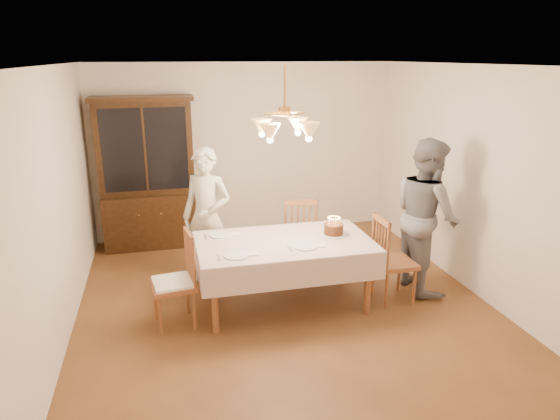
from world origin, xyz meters
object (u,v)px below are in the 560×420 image
object	(u,v)px
dining_table	(284,247)
china_hutch	(147,176)
elderly_woman	(207,218)
chair_far_side	(299,238)
birthday_cake	(334,230)

from	to	relation	value
dining_table	china_hutch	bearing A→B (deg)	122.69
dining_table	elderly_woman	xyz separation A→B (m)	(-0.76, 0.77, 0.16)
china_hutch	chair_far_side	distance (m)	2.39
chair_far_side	birthday_cake	world-z (taller)	chair_far_side
dining_table	chair_far_side	size ratio (longest dim) A/B	1.90
birthday_cake	dining_table	bearing A→B (deg)	-175.16
china_hutch	dining_table	bearing A→B (deg)	-57.31
chair_far_side	elderly_woman	world-z (taller)	elderly_woman
dining_table	elderly_woman	distance (m)	1.09
dining_table	birthday_cake	distance (m)	0.60
chair_far_side	china_hutch	bearing A→B (deg)	143.39
elderly_woman	birthday_cake	world-z (taller)	elderly_woman
china_hutch	chair_far_side	xyz separation A→B (m)	(1.86, -1.38, -0.60)
chair_far_side	elderly_woman	distance (m)	1.24
dining_table	elderly_woman	size ratio (longest dim) A/B	1.13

